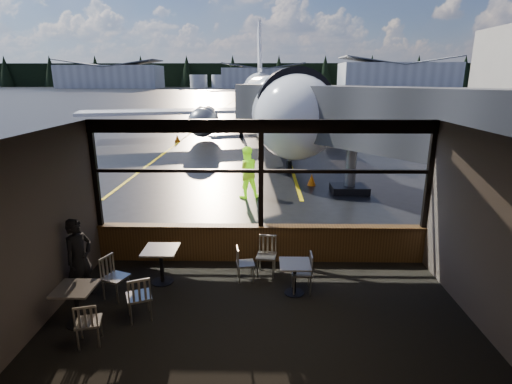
{
  "coord_description": "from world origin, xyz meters",
  "views": [
    {
      "loc": [
        0.05,
        -9.16,
        4.4
      ],
      "look_at": [
        -0.14,
        1.0,
        1.5
      ],
      "focal_mm": 28.0,
      "sensor_mm": 36.0,
      "label": 1
    }
  ],
  "objects_px": {
    "chair_mid_s": "(139,297)",
    "cone_wing": "(177,138)",
    "airliner": "(271,67)",
    "cone_nose": "(312,180)",
    "ground_crew": "(246,172)",
    "jet_bridge": "(360,138)",
    "cafe_table_left": "(77,306)",
    "chair_near_e": "(302,273)",
    "chair_left_s": "(89,322)",
    "cafe_table_near": "(295,279)",
    "cafe_table_mid": "(162,266)",
    "passenger": "(79,259)",
    "chair_near_w": "(245,264)",
    "chair_mid_w": "(116,278)",
    "chair_near_n": "(266,256)"
  },
  "relations": [
    {
      "from": "cone_wing",
      "to": "chair_mid_w",
      "type": "bearing_deg",
      "value": -81.54
    },
    {
      "from": "jet_bridge",
      "to": "passenger",
      "type": "bearing_deg",
      "value": -135.09
    },
    {
      "from": "chair_near_e",
      "to": "cone_wing",
      "type": "xyz_separation_m",
      "value": [
        -6.97,
        20.7,
        -0.16
      ]
    },
    {
      "from": "chair_mid_s",
      "to": "airliner",
      "type": "bearing_deg",
      "value": 59.66
    },
    {
      "from": "cafe_table_mid",
      "to": "chair_mid_w",
      "type": "height_order",
      "value": "chair_mid_w"
    },
    {
      "from": "cone_nose",
      "to": "ground_crew",
      "type": "bearing_deg",
      "value": -146.29
    },
    {
      "from": "cafe_table_mid",
      "to": "chair_mid_s",
      "type": "distance_m",
      "value": 1.4
    },
    {
      "from": "cafe_table_left",
      "to": "chair_mid_w",
      "type": "height_order",
      "value": "chair_mid_w"
    },
    {
      "from": "cafe_table_left",
      "to": "cone_wing",
      "type": "bearing_deg",
      "value": 97.12
    },
    {
      "from": "chair_near_w",
      "to": "ground_crew",
      "type": "bearing_deg",
      "value": 173.0
    },
    {
      "from": "cafe_table_left",
      "to": "cone_nose",
      "type": "xyz_separation_m",
      "value": [
        5.48,
        10.09,
        -0.13
      ]
    },
    {
      "from": "chair_left_s",
      "to": "cone_wing",
      "type": "height_order",
      "value": "chair_left_s"
    },
    {
      "from": "cafe_table_left",
      "to": "cone_wing",
      "type": "relative_size",
      "value": 1.35
    },
    {
      "from": "chair_left_s",
      "to": "cone_nose",
      "type": "bearing_deg",
      "value": 49.81
    },
    {
      "from": "cafe_table_mid",
      "to": "cone_nose",
      "type": "bearing_deg",
      "value": 63.1
    },
    {
      "from": "cone_nose",
      "to": "cone_wing",
      "type": "bearing_deg",
      "value": 124.72
    },
    {
      "from": "chair_mid_w",
      "to": "passenger",
      "type": "bearing_deg",
      "value": -72.42
    },
    {
      "from": "cafe_table_mid",
      "to": "cafe_table_near",
      "type": "bearing_deg",
      "value": -8.39
    },
    {
      "from": "jet_bridge",
      "to": "cafe_table_near",
      "type": "distance_m",
      "value": 7.9
    },
    {
      "from": "cafe_table_mid",
      "to": "chair_mid_s",
      "type": "bearing_deg",
      "value": -93.26
    },
    {
      "from": "airliner",
      "to": "cone_wing",
      "type": "xyz_separation_m",
      "value": [
        -6.66,
        -1.76,
        -4.89
      ]
    },
    {
      "from": "chair_mid_s",
      "to": "ground_crew",
      "type": "xyz_separation_m",
      "value": [
        1.68,
        8.08,
        0.52
      ]
    },
    {
      "from": "chair_left_s",
      "to": "cone_nose",
      "type": "xyz_separation_m",
      "value": [
        5.02,
        10.65,
        -0.17
      ]
    },
    {
      "from": "cone_wing",
      "to": "jet_bridge",
      "type": "bearing_deg",
      "value": -54.68
    },
    {
      "from": "cafe_table_left",
      "to": "ground_crew",
      "type": "height_order",
      "value": "ground_crew"
    },
    {
      "from": "chair_mid_w",
      "to": "cafe_table_mid",
      "type": "bearing_deg",
      "value": 152.35
    },
    {
      "from": "jet_bridge",
      "to": "cone_wing",
      "type": "xyz_separation_m",
      "value": [
        -9.7,
        13.69,
        -2.02
      ]
    },
    {
      "from": "cafe_table_left",
      "to": "ground_crew",
      "type": "relative_size",
      "value": 0.38
    },
    {
      "from": "jet_bridge",
      "to": "passenger",
      "type": "height_order",
      "value": "jet_bridge"
    },
    {
      "from": "chair_left_s",
      "to": "chair_mid_s",
      "type": "bearing_deg",
      "value": 35.47
    },
    {
      "from": "chair_mid_s",
      "to": "ground_crew",
      "type": "bearing_deg",
      "value": 54.8
    },
    {
      "from": "passenger",
      "to": "cone_nose",
      "type": "distance_m",
      "value": 10.82
    },
    {
      "from": "cafe_table_near",
      "to": "cone_nose",
      "type": "distance_m",
      "value": 9.03
    },
    {
      "from": "chair_mid_w",
      "to": "ground_crew",
      "type": "height_order",
      "value": "ground_crew"
    },
    {
      "from": "cafe_table_mid",
      "to": "chair_mid_s",
      "type": "height_order",
      "value": "chair_mid_s"
    },
    {
      "from": "airliner",
      "to": "chair_mid_s",
      "type": "bearing_deg",
      "value": -100.64
    },
    {
      "from": "chair_near_e",
      "to": "ground_crew",
      "type": "xyz_separation_m",
      "value": [
        -1.47,
        7.04,
        0.54
      ]
    },
    {
      "from": "chair_near_w",
      "to": "chair_near_n",
      "type": "xyz_separation_m",
      "value": [
        0.47,
        0.28,
        0.06
      ]
    },
    {
      "from": "ground_crew",
      "to": "cafe_table_near",
      "type": "bearing_deg",
      "value": 83.2
    },
    {
      "from": "passenger",
      "to": "cone_nose",
      "type": "bearing_deg",
      "value": -7.51
    },
    {
      "from": "airliner",
      "to": "chair_mid_s",
      "type": "distance_m",
      "value": 24.13
    },
    {
      "from": "passenger",
      "to": "chair_near_n",
      "type": "bearing_deg",
      "value": -49.96
    },
    {
      "from": "chair_mid_s",
      "to": "cone_wing",
      "type": "xyz_separation_m",
      "value": [
        -3.83,
        21.74,
        -0.18
      ]
    },
    {
      "from": "cafe_table_left",
      "to": "chair_near_e",
      "type": "relative_size",
      "value": 0.85
    },
    {
      "from": "chair_near_w",
      "to": "cafe_table_mid",
      "type": "bearing_deg",
      "value": -95.23
    },
    {
      "from": "cafe_table_near",
      "to": "chair_mid_s",
      "type": "xyz_separation_m",
      "value": [
        -2.99,
        -0.97,
        0.11
      ]
    },
    {
      "from": "cafe_table_left",
      "to": "chair_near_e",
      "type": "bearing_deg",
      "value": 16.36
    },
    {
      "from": "chair_near_w",
      "to": "passenger",
      "type": "distance_m",
      "value": 3.48
    },
    {
      "from": "jet_bridge",
      "to": "cafe_table_mid",
      "type": "xyz_separation_m",
      "value": [
        -5.79,
        -6.66,
        -1.89
      ]
    },
    {
      "from": "airliner",
      "to": "jet_bridge",
      "type": "relative_size",
      "value": 3.21
    }
  ]
}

